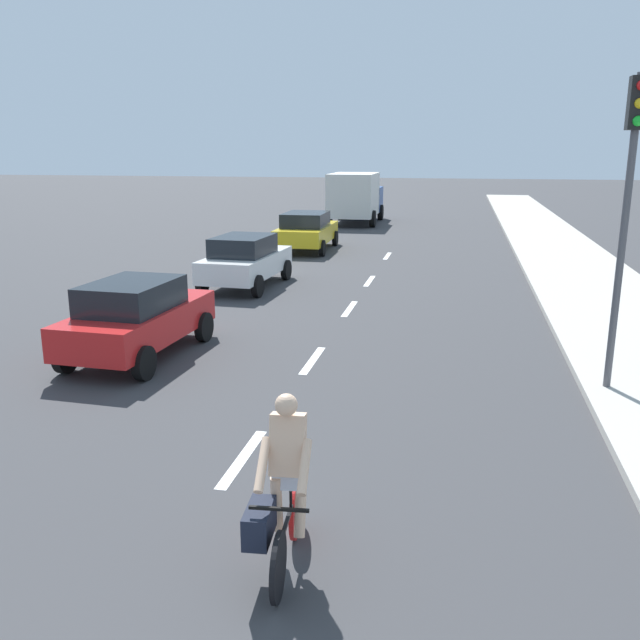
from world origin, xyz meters
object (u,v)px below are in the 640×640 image
object	(u,v)px
parked_car_white	(245,260)
traffic_signal	(630,179)
cyclist	(282,491)
parked_car_red	(137,316)
delivery_truck	(356,196)
parked_car_yellow	(306,230)

from	to	relation	value
parked_car_white	traffic_signal	size ratio (longest dim) A/B	0.78
cyclist	parked_car_red	xyz separation A→B (m)	(-4.64, 6.23, 0.00)
cyclist	delivery_truck	xyz separation A→B (m)	(-4.24, 32.06, 0.67)
delivery_truck	traffic_signal	world-z (taller)	traffic_signal
parked_car_red	parked_car_white	world-z (taller)	same
cyclist	parked_car_white	size ratio (longest dim) A/B	0.45
delivery_truck	parked_car_yellow	bearing A→B (deg)	-92.48
parked_car_white	cyclist	bearing A→B (deg)	-67.96
parked_car_red	delivery_truck	bearing A→B (deg)	91.86
parked_car_white	parked_car_yellow	size ratio (longest dim) A/B	0.91
cyclist	traffic_signal	bearing A→B (deg)	-130.24
cyclist	parked_car_yellow	xyz separation A→B (m)	(-4.61, 21.27, 0.01)
parked_car_yellow	traffic_signal	bearing A→B (deg)	-61.25
cyclist	delivery_truck	world-z (taller)	delivery_truck
parked_car_red	parked_car_white	distance (m)	7.20
parked_car_yellow	delivery_truck	distance (m)	10.82
cyclist	traffic_signal	world-z (taller)	traffic_signal
parked_car_red	traffic_signal	size ratio (longest dim) A/B	0.76
cyclist	parked_car_red	bearing A→B (deg)	-58.21
parked_car_white	parked_car_red	bearing A→B (deg)	-86.71
parked_car_white	delivery_truck	bearing A→B (deg)	91.29
cyclist	delivery_truck	bearing A→B (deg)	-87.35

